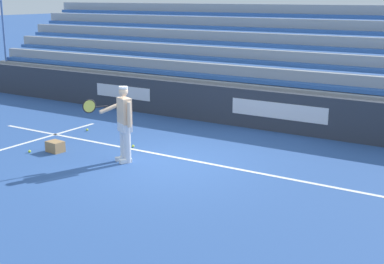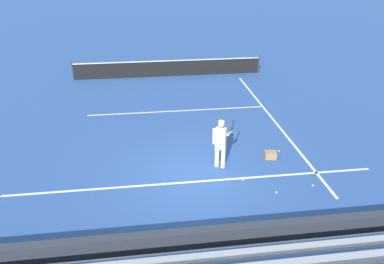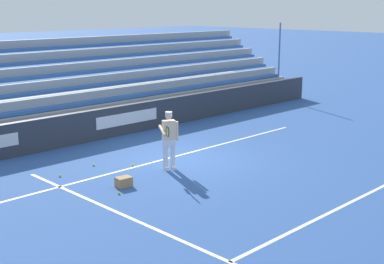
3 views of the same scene
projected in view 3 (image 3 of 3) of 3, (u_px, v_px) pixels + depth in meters
ground_plane at (185, 160)px, 16.61m from camera, size 160.00×160.00×0.00m
court_baseline_white at (174, 157)px, 16.96m from camera, size 12.00×0.10×0.01m
court_sideline_white at (175, 238)px, 11.03m from camera, size 0.10×12.00×0.01m
court_service_line_white at (343, 206)px, 12.80m from camera, size 8.22×0.10×0.01m
back_wall_sponsor_board at (106, 123)px, 19.30m from camera, size 24.44×0.25×1.10m
bleacher_stand at (67, 107)px, 21.07m from camera, size 23.22×4.00×3.85m
tennis_player at (169, 140)px, 15.48m from camera, size 0.88×0.90×1.71m
ball_box_cardboard at (124, 182)px, 14.15m from camera, size 0.43×0.34×0.26m
tennis_ball_near_player at (133, 165)px, 15.99m from camera, size 0.07×0.07×0.07m
tennis_ball_on_baseline at (60, 176)px, 14.97m from camera, size 0.07×0.07×0.07m
tennis_ball_far_right at (94, 165)px, 16.00m from camera, size 0.07×0.07×0.07m
tennis_ball_stray_back at (119, 193)px, 13.59m from camera, size 0.07×0.07×0.07m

